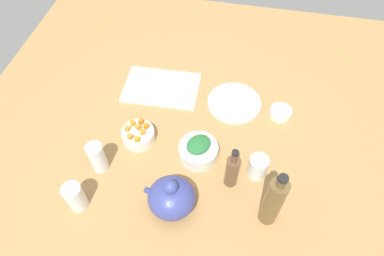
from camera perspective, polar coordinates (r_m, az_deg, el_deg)
The scene contains 31 objects.
tabletop at distance 143.17cm, azimuth 0.00°, elevation -1.56°, with size 190.00×190.00×3.00cm, color #A97B49.
cutting_board at distance 159.02cm, azimuth -5.02°, elevation 6.67°, with size 33.36×22.08×1.00cm, color white.
plate_tofu at distance 153.20cm, azimuth 6.95°, elevation 4.14°, with size 23.26×23.26×1.20cm, color white.
bowl_greens at distance 134.00cm, azimuth 1.05°, elevation -3.84°, with size 15.17×15.17×6.04cm, color white.
bowl_carrots at distance 140.29cm, azimuth -8.80°, elevation -1.20°, with size 12.93×12.93×5.36cm, color white.
bowl_small_side at distance 151.68cm, azimuth 14.35°, elevation 2.45°, with size 9.11×9.11×3.52cm, color white.
teapot at distance 121.05cm, azimuth -3.38°, elevation -11.30°, with size 18.04×16.39×16.38cm.
bottle_0 at distance 124.41cm, azimuth 6.60°, elevation -6.97°, with size 4.86×4.86×20.29cm.
bottle_1 at distance 116.52cm, azimuth 13.23°, elevation -11.64°, with size 6.22×6.22×28.10cm.
drinking_glass_0 at distance 132.79cm, azimuth -15.27°, elevation -4.68°, with size 6.11×6.11×13.40cm, color white.
drinking_glass_1 at distance 130.71cm, azimuth 10.75°, elevation -6.26°, with size 7.08×7.08×9.35cm, color white.
drinking_glass_2 at distance 127.86cm, azimuth -18.66°, elevation -10.67°, with size 6.62×6.62×11.85cm, color white.
carrot_cube_0 at distance 136.02cm, azimuth -10.13°, elevation -1.40°, with size 1.80×1.80×1.80cm, color orange.
carrot_cube_1 at distance 136.58cm, azimuth -8.14°, elevation -0.65°, with size 1.80×1.80×1.80cm, color orange.
carrot_cube_2 at distance 138.51cm, azimuth -10.54°, elevation -0.09°, with size 1.80×1.80×1.80cm, color orange.
carrot_cube_3 at distance 138.27cm, azimuth -8.82°, elevation 0.17°, with size 1.80×1.80×1.80cm, color orange.
carrot_cube_4 at distance 139.82cm, azimuth -9.75°, elevation 0.79°, with size 1.80×1.80×1.80cm, color orange.
carrot_cube_5 at distance 138.12cm, azimuth -7.52°, elevation 0.33°, with size 1.80×1.80×1.80cm, color orange.
carrot_cube_6 at distance 134.85cm, azimuth -8.99°, elevation -1.83°, with size 1.80×1.80×1.80cm, color orange.
carrot_cube_7 at distance 139.80cm, azimuth -8.33°, elevation 1.07°, with size 1.80×1.80×1.80cm, color orange.
chopped_greens_mound at distance 130.12cm, azimuth 1.08°, elevation -2.72°, with size 10.01×8.12×3.25cm, color #276B35.
tofu_cube_0 at distance 150.74cm, azimuth 8.35°, elevation 3.83°, with size 2.20×2.20×2.20cm, color white.
tofu_cube_1 at distance 149.32cm, azimuth 5.99°, elevation 3.56°, with size 2.20×2.20×2.20cm, color white.
tofu_cube_2 at distance 153.93cm, azimuth 8.24°, elevation 5.20°, with size 2.20×2.20×2.20cm, color silver.
tofu_cube_3 at distance 152.43cm, azimuth 7.10°, elevation 4.76°, with size 2.20×2.20×2.20cm, color #EBF3C9.
tofu_cube_4 at distance 153.72cm, azimuth 5.78°, elevation 5.47°, with size 2.20×2.20×2.20cm, color silver.
dumpling_0 at distance 156.39cm, azimuth -5.82°, elevation 6.53°, with size 5.09×4.43×2.63cm, color beige.
dumpling_1 at distance 153.78cm, azimuth -0.80°, elevation 5.96°, with size 5.96×5.35×3.05cm, color beige.
dumpling_2 at distance 161.57cm, azimuth -6.59°, elevation 8.27°, with size 4.52×4.43×2.32cm, color beige.
dumpling_3 at distance 158.66cm, azimuth -9.44°, elevation 6.97°, with size 5.71×5.43×3.12cm, color beige.
dumpling_4 at distance 159.40cm, azimuth -0.30°, elevation 8.09°, with size 4.75×4.05×2.99cm, color beige.
Camera 1 is at (-16.19, 80.99, 118.44)cm, focal length 32.46 mm.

